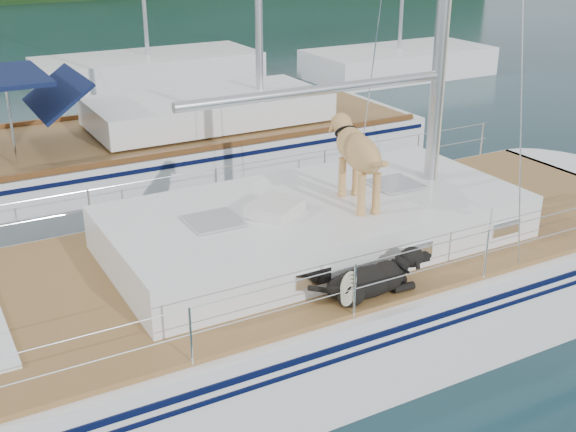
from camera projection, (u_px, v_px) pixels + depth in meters
ground at (262, 343)px, 9.30m from camera, size 120.00×120.00×0.00m
main_sailboat at (268, 295)px, 9.09m from camera, size 12.00×3.80×14.01m
neighbor_sailboat at (161, 154)px, 14.71m from camera, size 11.00×3.50×13.30m
bg_boat_center at (149, 70)px, 23.87m from camera, size 7.20×3.00×11.65m
bg_boat_east at (398, 63)px, 25.03m from camera, size 6.40×3.00×11.65m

